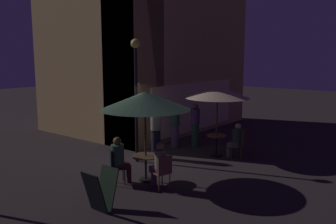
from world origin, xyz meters
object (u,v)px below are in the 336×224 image
object	(u,v)px
cafe_chair_1	(163,170)
patio_umbrella_0	(217,92)
menu_sandwich_board	(101,190)
patron_seated_2	(119,157)
cafe_table_0	(216,142)
street_lamp_near_corner	(136,79)
patron_standing_4	(156,133)
patron_standing_5	(175,126)
cafe_table_1	(146,162)
patio_umbrella_1	(145,101)
cafe_chair_0	(240,142)
patron_seated_0	(236,139)
patron_standing_3	(195,125)
cafe_chair_2	(114,164)
patron_seated_1	(159,162)

from	to	relation	value
cafe_chair_1	patio_umbrella_0	bearing A→B (deg)	-66.40
menu_sandwich_board	patio_umbrella_0	world-z (taller)	patio_umbrella_0
patron_seated_2	cafe_table_0	bearing A→B (deg)	26.10
street_lamp_near_corner	patron_standing_4	xyz separation A→B (m)	(0.68, -0.24, -1.84)
menu_sandwich_board	patron_standing_4	world-z (taller)	patron_standing_4
patio_umbrella_0	patron_standing_5	xyz separation A→B (m)	(0.04, 1.85, -1.42)
cafe_table_0	street_lamp_near_corner	bearing A→B (deg)	141.34
cafe_table_1	patron_seated_2	distance (m)	0.75
patio_umbrella_1	cafe_chair_0	size ratio (longest dim) A/B	2.50
cafe_chair_0	patron_standing_4	distance (m)	2.87
patron_standing_5	cafe_chair_1	bearing A→B (deg)	33.86
menu_sandwich_board	patron_seated_0	world-z (taller)	patron_seated_0
street_lamp_near_corner	cafe_table_0	distance (m)	3.55
cafe_table_1	patron_seated_2	size ratio (longest dim) A/B	0.59
patio_umbrella_1	patron_standing_3	xyz separation A→B (m)	(4.01, 1.06, -1.40)
cafe_table_0	patron_seated_0	size ratio (longest dim) A/B	0.62
cafe_chair_2	patron_seated_2	xyz separation A→B (m)	(0.11, -0.08, 0.16)
patio_umbrella_0	patron_seated_0	distance (m)	1.70
cafe_table_0	patron_standing_5	world-z (taller)	patron_standing_5
patron_seated_1	patio_umbrella_1	bearing A→B (deg)	-0.00
cafe_table_1	patio_umbrella_0	world-z (taller)	patio_umbrella_0
street_lamp_near_corner	cafe_table_1	size ratio (longest dim) A/B	5.17
patron_seated_0	patron_standing_5	size ratio (longest dim) A/B	0.74
cafe_chair_0	cafe_chair_2	bearing A→B (deg)	55.43
cafe_table_1	patio_umbrella_1	distance (m)	1.71
patio_umbrella_1	patron_standing_5	world-z (taller)	patio_umbrella_1
patron_seated_2	menu_sandwich_board	bearing A→B (deg)	-111.49
cafe_table_0	cafe_table_1	distance (m)	3.38
patio_umbrella_1	cafe_chair_2	distance (m)	1.90
cafe_chair_2	patron_seated_1	size ratio (longest dim) A/B	0.77
patio_umbrella_0	patron_standing_4	size ratio (longest dim) A/B	1.39
patio_umbrella_1	cafe_chair_2	bearing A→B (deg)	143.94
cafe_table_0	cafe_chair_1	world-z (taller)	cafe_chair_1
patron_standing_3	patio_umbrella_1	bearing A→B (deg)	176.68
patron_seated_0	patron_standing_4	size ratio (longest dim) A/B	0.69
patron_seated_2	patron_standing_5	xyz separation A→B (m)	(4.01, 1.15, 0.09)
street_lamp_near_corner	patron_seated_1	bearing A→B (deg)	-123.11
cafe_chair_0	patron_seated_1	distance (m)	3.78
cafe_table_1	patron_seated_1	bearing A→B (deg)	-105.35
patio_umbrella_1	patron_standing_4	distance (m)	2.63
patron_seated_0	patron_seated_2	xyz separation A→B (m)	(-4.13, 1.37, 0.04)
patio_umbrella_1	cafe_chair_1	size ratio (longest dim) A/B	2.73
patio_umbrella_1	patron_seated_1	bearing A→B (deg)	-105.35
cafe_chair_1	patio_umbrella_1	bearing A→B (deg)	-0.00
menu_sandwich_board	street_lamp_near_corner	bearing A→B (deg)	30.92
menu_sandwich_board	patron_seated_2	xyz separation A→B (m)	(1.48, 0.94, 0.25)
cafe_chair_2	patron_seated_1	world-z (taller)	patron_seated_1
cafe_chair_0	patron_seated_1	size ratio (longest dim) A/B	0.80
cafe_table_0	patron_standing_3	bearing A→B (deg)	64.09
menu_sandwich_board	patron_standing_4	xyz separation A→B (m)	(3.96, 1.74, 0.41)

